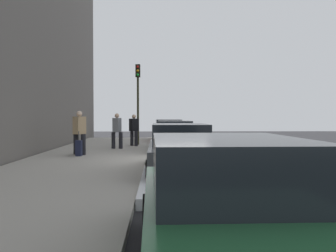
% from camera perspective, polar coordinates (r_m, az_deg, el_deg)
% --- Properties ---
extents(ground_plane, '(56.00, 56.00, 0.00)m').
position_cam_1_polar(ground_plane, '(13.00, 0.91, -6.14)').
color(ground_plane, black).
extents(sidewalk, '(28.00, 4.60, 0.15)m').
position_cam_1_polar(sidewalk, '(13.27, -13.56, -5.71)').
color(sidewalk, '#A39E93').
rests_on(sidewalk, ground).
extents(lane_stripe_centre, '(28.00, 0.14, 0.01)m').
position_cam_1_polar(lane_stripe_centre, '(13.53, 14.65, -5.88)').
color(lane_stripe_centre, gold).
rests_on(lane_stripe_centre, ground).
extents(snow_bank_curb, '(4.60, 0.56, 0.22)m').
position_cam_1_polar(snow_bank_curb, '(9.08, -2.46, -8.82)').
color(snow_bank_curb, white).
rests_on(snow_bank_curb, ground).
extents(parked_car_maroon, '(4.70, 2.00, 1.51)m').
position_cam_1_polar(parked_car_maroon, '(23.72, 0.07, -0.80)').
color(parked_car_maroon, black).
rests_on(parked_car_maroon, ground).
extents(parked_car_silver, '(4.76, 1.94, 1.51)m').
position_cam_1_polar(parked_car_silver, '(17.37, 1.03, -1.68)').
color(parked_car_silver, black).
rests_on(parked_car_silver, ground).
extents(parked_car_charcoal, '(4.67, 1.91, 1.51)m').
position_cam_1_polar(parked_car_charcoal, '(10.73, 1.87, -3.71)').
color(parked_car_charcoal, black).
rests_on(parked_car_charcoal, ground).
extents(parked_car_green, '(4.56, 1.97, 1.51)m').
position_cam_1_polar(parked_car_green, '(4.00, 9.68, -12.81)').
color(parked_car_green, black).
rests_on(parked_car_green, ground).
extents(pedestrian_black_coat, '(0.51, 0.53, 1.67)m').
position_cam_1_polar(pedestrian_black_coat, '(19.50, -5.37, -0.49)').
color(pedestrian_black_coat, black).
rests_on(pedestrian_black_coat, sidewalk).
extents(pedestrian_grey_coat, '(0.53, 0.56, 1.72)m').
position_cam_1_polar(pedestrian_grey_coat, '(17.92, -8.02, -0.60)').
color(pedestrian_grey_coat, black).
rests_on(pedestrian_grey_coat, sidewalk).
extents(pedestrian_tan_coat, '(0.58, 0.55, 1.81)m').
position_cam_1_polar(pedestrian_tan_coat, '(15.42, -13.74, -0.81)').
color(pedestrian_tan_coat, black).
rests_on(pedestrian_tan_coat, sidewalk).
extents(traffic_light_pole, '(0.35, 0.26, 4.45)m').
position_cam_1_polar(traffic_light_pole, '(20.27, -4.75, 5.56)').
color(traffic_light_pole, '#2D2D19').
rests_on(traffic_light_pole, sidewalk).
extents(rolling_suitcase, '(0.34, 0.22, 0.99)m').
position_cam_1_polar(rolling_suitcase, '(14.95, -13.82, -3.38)').
color(rolling_suitcase, '#191E38').
rests_on(rolling_suitcase, sidewalk).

